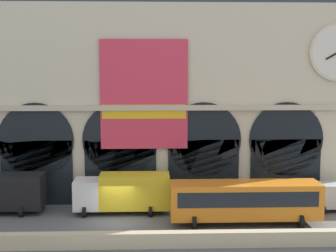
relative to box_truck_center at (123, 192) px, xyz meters
The scene contains 5 objects.
ground_plane 3.03m from the box_truck_center, 98.33° to the right, with size 200.00×200.00×0.00m, color #54565B.
quay_parapet_wall 7.51m from the box_truck_center, 92.80° to the right, with size 90.00×0.70×1.01m, color #BCAD8C.
station_building 9.76m from the box_truck_center, 93.59° to the left, with size 43.34×5.99×20.26m.
box_truck_center is the anchor object (origin of this frame).
bus_mideast 9.59m from the box_truck_center, 17.98° to the right, with size 11.00×3.25×3.10m.
Camera 1 is at (2.62, -34.16, 11.49)m, focal length 50.58 mm.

